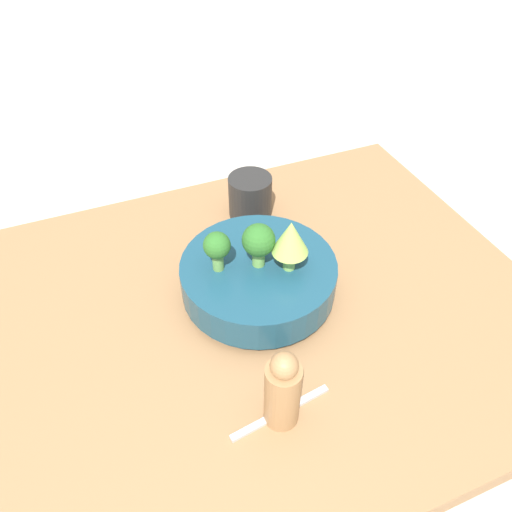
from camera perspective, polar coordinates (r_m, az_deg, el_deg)
The scene contains 9 objects.
ground_plane at distance 0.91m, azimuth 0.93°, elevation -7.21°, with size 6.00×6.00×0.00m, color #ADA89E.
table at distance 0.89m, azimuth 0.94°, elevation -6.38°, with size 0.97×0.79×0.04m.
bowl at distance 0.86m, azimuth 0.00°, elevation -2.50°, with size 0.27×0.27×0.07m.
broccoli_floret_left at distance 0.80m, azimuth -4.48°, elevation 1.01°, with size 0.05×0.05×0.07m.
romanesco_piece_near at distance 0.79m, azimuth 4.06°, elevation 1.84°, with size 0.06×0.06×0.10m.
broccoli_floret_center at distance 0.81m, azimuth -0.00°, elevation 1.59°, with size 0.06×0.06×0.08m.
cup at distance 1.04m, azimuth -0.67°, elevation 6.84°, with size 0.09×0.09×0.09m.
pepper_mill at distance 0.70m, azimuth 3.05°, elevation -15.08°, with size 0.05×0.05×0.14m.
fork at distance 0.75m, azimuth 2.83°, elevation -17.43°, with size 0.16×0.03×0.01m.
Camera 1 is at (-0.23, -0.53, 0.70)m, focal length 35.00 mm.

